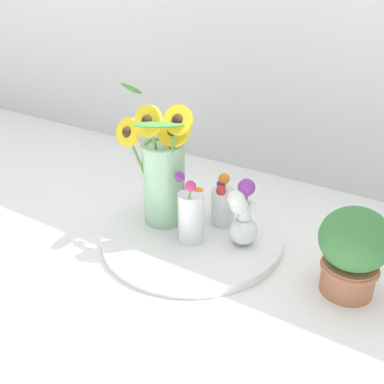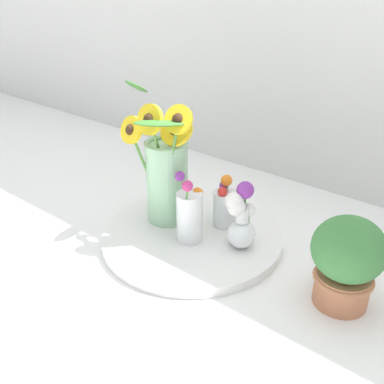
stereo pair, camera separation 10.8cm
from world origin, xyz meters
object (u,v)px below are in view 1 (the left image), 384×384
(vase_small_back, at_px, (223,204))
(potted_plant, at_px, (353,249))
(vase_bulb_right, at_px, (243,216))
(mason_jar_sunflowers, at_px, (163,174))
(serving_tray, at_px, (192,236))
(vase_small_center, at_px, (191,214))

(vase_small_back, xyz_separation_m, potted_plant, (0.34, -0.07, 0.03))
(vase_bulb_right, xyz_separation_m, vase_small_back, (-0.08, 0.06, -0.02))
(vase_small_back, bearing_deg, potted_plant, -11.84)
(mason_jar_sunflowers, xyz_separation_m, vase_small_back, (0.13, 0.07, -0.08))
(potted_plant, bearing_deg, serving_tray, -178.36)
(mason_jar_sunflowers, xyz_separation_m, vase_small_center, (0.11, -0.04, -0.06))
(vase_small_center, relative_size, vase_bulb_right, 1.06)
(vase_small_back, bearing_deg, serving_tray, -116.57)
(mason_jar_sunflowers, distance_m, potted_plant, 0.48)
(vase_bulb_right, distance_m, vase_small_back, 0.10)
(mason_jar_sunflowers, relative_size, vase_small_center, 2.16)
(potted_plant, bearing_deg, vase_small_center, -174.33)
(vase_bulb_right, distance_m, potted_plant, 0.26)
(vase_small_back, height_order, potted_plant, potted_plant)
(vase_small_center, distance_m, vase_bulb_right, 0.12)
(mason_jar_sunflowers, distance_m, vase_small_center, 0.13)
(serving_tray, distance_m, potted_plant, 0.40)
(vase_small_center, bearing_deg, vase_small_back, 76.05)
(vase_bulb_right, relative_size, vase_small_back, 1.19)
(vase_bulb_right, bearing_deg, vase_small_back, 145.28)
(vase_small_center, height_order, vase_bulb_right, vase_small_center)
(mason_jar_sunflowers, bearing_deg, potted_plant, 0.13)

